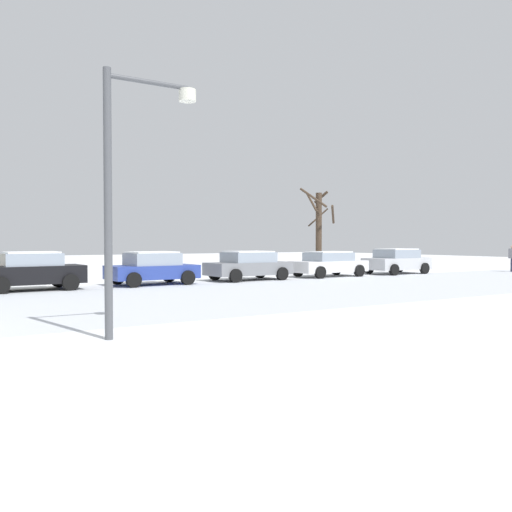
{
  "coord_description": "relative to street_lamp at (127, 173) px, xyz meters",
  "views": [
    {
      "loc": [
        1.41,
        -12.72,
        1.95
      ],
      "look_at": [
        12.87,
        5.77,
        1.32
      ],
      "focal_mm": 37.58,
      "sensor_mm": 36.0,
      "label": 1
    }
  ],
  "objects": [
    {
      "name": "street_lamp",
      "position": [
        0.0,
        0.0,
        0.0
      ],
      "size": [
        1.96,
        0.36,
        5.31
      ],
      "color": "#4C4F54",
      "rests_on": "ground"
    },
    {
      "name": "parked_car_black",
      "position": [
        0.1,
        11.9,
        -2.53
      ],
      "size": [
        3.9,
        2.16,
        1.52
      ],
      "color": "black",
      "rests_on": "ground"
    },
    {
      "name": "parked_car_blue",
      "position": [
        5.09,
        12.0,
        -2.55
      ],
      "size": [
        3.91,
        2.29,
        1.46
      ],
      "color": "#283D93",
      "rests_on": "ground"
    },
    {
      "name": "parked_car_gray",
      "position": [
        10.08,
        12.07,
        -2.56
      ],
      "size": [
        4.23,
        2.27,
        1.43
      ],
      "color": "slate",
      "rests_on": "ground"
    },
    {
      "name": "parked_car_white",
      "position": [
        15.07,
        11.98,
        -2.59
      ],
      "size": [
        4.34,
        2.18,
        1.37
      ],
      "color": "white",
      "rests_on": "ground"
    },
    {
      "name": "parked_car_silver",
      "position": [
        20.06,
        11.82,
        -2.54
      ],
      "size": [
        4.11,
        2.26,
        1.48
      ],
      "color": "silver",
      "rests_on": "ground"
    },
    {
      "name": "pedestrian_crossing",
      "position": [
        27.69,
        9.45,
        -2.33
      ],
      "size": [
        0.46,
        0.46,
        1.66
      ],
      "color": "#2D334C",
      "rests_on": "ground"
    },
    {
      "name": "tree_far_left",
      "position": [
        16.96,
        15.2,
        -0.57
      ],
      "size": [
        2.5,
        2.16,
        5.12
      ],
      "color": "#423326",
      "rests_on": "ground"
    }
  ]
}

